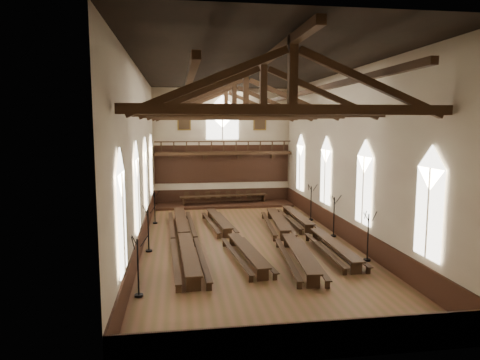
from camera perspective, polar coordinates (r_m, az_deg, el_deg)
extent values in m
plane|color=brown|center=(25.59, 0.76, -8.20)|extent=(26.00, 26.00, 0.00)
plane|color=#BFB390|center=(37.59, -2.36, 4.54)|extent=(12.00, 0.00, 12.00)
plane|color=#BFB390|center=(12.14, 10.51, -1.69)|extent=(12.00, 0.00, 12.00)
plane|color=#BFB390|center=(24.50, -13.23, 2.80)|extent=(0.00, 26.00, 26.00)
plane|color=#BFB390|center=(26.34, 13.80, 3.09)|extent=(0.00, 26.00, 26.00)
plane|color=black|center=(24.84, 0.80, 14.61)|extent=(26.00, 26.00, 0.00)
cube|color=#351A10|center=(38.02, -2.32, -2.10)|extent=(11.90, 0.08, 1.20)
cube|color=#351A10|center=(13.57, 9.98, -20.33)|extent=(11.90, 0.08, 1.20)
cube|color=#351A10|center=(25.22, -12.84, -7.21)|extent=(0.08, 25.90, 1.20)
cube|color=#351A10|center=(27.00, 13.43, -6.26)|extent=(0.08, 25.90, 1.20)
cube|color=white|center=(15.86, -15.44, -5.58)|extent=(0.05, 1.80, 3.60)
cube|color=white|center=(15.56, -15.67, 0.89)|extent=(0.05, 1.80, 1.80)
cylinder|color=#BFB390|center=(15.85, -15.30, -5.58)|extent=(0.08, 0.08, 3.60)
cube|color=white|center=(21.71, -13.51, -2.04)|extent=(0.05, 1.80, 3.60)
cube|color=white|center=(21.50, -13.66, 2.70)|extent=(0.05, 1.80, 1.80)
cylinder|color=#BFB390|center=(21.71, -13.40, -2.04)|extent=(0.08, 0.08, 3.60)
cube|color=white|center=(27.63, -12.41, -0.01)|extent=(0.05, 1.80, 3.60)
cube|color=white|center=(27.46, -12.51, 3.72)|extent=(0.05, 1.80, 1.80)
cylinder|color=#BFB390|center=(27.63, -12.32, -0.01)|extent=(0.08, 0.08, 3.60)
cube|color=white|center=(33.58, -11.69, 1.31)|extent=(0.05, 1.80, 3.60)
cube|color=white|center=(33.44, -11.77, 4.37)|extent=(0.05, 1.80, 1.80)
cylinder|color=#BFB390|center=(33.58, -11.62, 1.31)|extent=(0.08, 0.08, 3.60)
cube|color=white|center=(18.53, 23.85, -4.09)|extent=(0.05, 1.80, 3.60)
cube|color=white|center=(18.27, 24.15, 1.45)|extent=(0.05, 1.80, 1.80)
cylinder|color=#BFB390|center=(18.51, 23.75, -4.10)|extent=(0.08, 0.08, 3.60)
cube|color=white|center=(23.74, 16.17, -1.33)|extent=(0.05, 1.80, 3.60)
cube|color=white|center=(23.54, 16.32, 3.00)|extent=(0.05, 1.80, 1.80)
cylinder|color=#BFB390|center=(23.72, 16.08, -1.34)|extent=(0.08, 0.08, 3.60)
cube|color=white|center=(29.25, 11.32, 0.42)|extent=(0.05, 1.80, 3.60)
cube|color=white|center=(29.09, 11.41, 3.95)|extent=(0.05, 1.80, 1.80)
cylinder|color=#BFB390|center=(29.23, 11.24, 0.42)|extent=(0.08, 0.08, 3.60)
cube|color=white|center=(34.92, 8.03, 1.62)|extent=(0.05, 1.80, 3.60)
cube|color=white|center=(34.79, 8.08, 4.57)|extent=(0.05, 1.80, 1.80)
cylinder|color=#BFB390|center=(34.91, 7.96, 1.62)|extent=(0.08, 0.08, 3.60)
cube|color=white|center=(37.44, -2.36, 7.28)|extent=(2.80, 0.05, 2.40)
cube|color=white|center=(37.46, -2.37, 9.12)|extent=(2.80, 0.05, 2.80)
cylinder|color=#BFB390|center=(37.40, -2.35, 7.28)|extent=(0.10, 0.10, 2.40)
cube|color=black|center=(36.98, -2.25, 3.56)|extent=(11.80, 1.20, 0.20)
cube|color=#351A10|center=(37.64, -2.34, 2.18)|extent=(11.80, 0.10, 3.30)
cube|color=black|center=(36.38, -2.17, 5.15)|extent=(11.60, 0.12, 0.10)
cube|color=black|center=(36.43, -2.16, 3.74)|extent=(11.60, 0.12, 0.10)
cube|color=black|center=(37.19, -9.23, 3.11)|extent=(0.35, 0.40, 0.50)
cube|color=black|center=(37.27, -4.61, 3.19)|extent=(0.35, 0.40, 0.50)
cube|color=black|center=(37.58, -0.03, 3.25)|extent=(0.35, 0.40, 0.50)
cube|color=black|center=(38.12, 4.44, 3.28)|extent=(0.35, 0.40, 0.50)
cube|color=brown|center=(37.25, -7.46, 7.69)|extent=(1.15, 0.06, 1.45)
cube|color=black|center=(37.21, -7.46, 7.69)|extent=(0.95, 0.04, 1.25)
cube|color=brown|center=(37.93, 2.65, 7.74)|extent=(1.15, 0.06, 1.45)
cube|color=black|center=(37.90, 2.66, 7.74)|extent=(0.95, 0.04, 1.25)
cube|color=black|center=(14.86, 6.97, 9.32)|extent=(11.70, 0.35, 0.35)
cube|color=black|center=(14.96, 7.05, 14.30)|extent=(0.30, 0.30, 2.40)
cube|color=black|center=(14.44, -4.36, 12.99)|extent=(5.44, 0.26, 2.40)
cube|color=black|center=(15.92, 17.31, 12.16)|extent=(5.44, 0.26, 2.40)
cube|color=black|center=(19.73, 3.11, 8.88)|extent=(11.70, 0.35, 0.35)
cube|color=black|center=(19.81, 3.14, 12.65)|extent=(0.30, 0.30, 2.40)
cube|color=black|center=(19.41, -5.41, 11.55)|extent=(5.44, 0.26, 2.40)
cube|color=black|center=(20.54, 11.18, 11.21)|extent=(5.44, 0.26, 2.40)
cube|color=black|center=(24.65, 0.79, 8.60)|extent=(11.70, 0.35, 0.35)
cube|color=black|center=(24.71, 0.79, 11.62)|extent=(0.30, 0.30, 2.40)
cube|color=black|center=(24.40, -6.02, 10.69)|extent=(5.44, 0.26, 2.40)
cube|color=black|center=(25.30, 7.36, 10.55)|extent=(5.44, 0.26, 2.40)
cube|color=black|center=(29.60, -0.76, 8.41)|extent=(11.70, 0.35, 0.35)
cube|color=black|center=(29.65, -0.76, 10.92)|extent=(0.30, 0.30, 2.40)
cube|color=black|center=(29.39, -6.42, 10.13)|extent=(5.44, 0.26, 2.40)
cube|color=black|center=(30.14, 4.76, 10.08)|extent=(5.44, 0.26, 2.40)
cube|color=black|center=(34.56, -1.86, 8.27)|extent=(11.70, 0.35, 0.35)
cube|color=black|center=(34.60, -1.87, 10.42)|extent=(0.30, 0.30, 2.40)
cube|color=black|center=(34.38, -6.71, 9.73)|extent=(5.44, 0.26, 2.40)
cube|color=black|center=(35.03, 2.89, 9.72)|extent=(5.44, 0.26, 2.40)
cube|color=black|center=(24.41, -7.18, 11.61)|extent=(0.25, 25.70, 0.25)
cube|color=black|center=(25.46, 8.43, 11.42)|extent=(0.25, 25.70, 0.25)
cube|color=black|center=(24.80, 0.80, 13.92)|extent=(0.30, 25.70, 0.30)
cube|color=black|center=(21.27, -7.30, -9.49)|extent=(0.99, 7.20, 0.08)
cube|color=black|center=(18.33, -7.09, -13.57)|extent=(0.61, 0.11, 0.69)
cube|color=black|center=(24.48, -7.43, -8.16)|extent=(0.61, 0.11, 0.69)
cube|color=black|center=(21.41, -7.28, -10.70)|extent=(0.33, 6.36, 0.08)
cube|color=black|center=(21.33, -9.02, -10.30)|extent=(0.56, 7.19, 0.06)
cube|color=black|center=(18.32, -9.12, -14.11)|extent=(0.23, 0.08, 0.40)
cube|color=black|center=(24.54, -8.92, -8.49)|extent=(0.23, 0.08, 0.40)
cube|color=black|center=(21.40, -5.56, -10.19)|extent=(0.56, 7.19, 0.06)
cube|color=black|center=(18.38, -5.04, -13.96)|extent=(0.23, 0.08, 0.40)
cube|color=black|center=(24.60, -5.93, -8.40)|extent=(0.23, 0.08, 0.40)
cube|color=black|center=(28.43, -7.58, -5.16)|extent=(0.99, 7.20, 0.08)
cube|color=black|center=(25.38, -7.46, -7.59)|extent=(0.61, 0.11, 0.69)
cube|color=black|center=(31.67, -7.65, -4.57)|extent=(0.61, 0.11, 0.69)
cube|color=black|center=(28.54, -7.56, -6.09)|extent=(0.33, 6.36, 0.08)
cube|color=black|center=(28.47, -8.85, -5.78)|extent=(0.56, 7.19, 0.06)
cube|color=black|center=(25.35, -8.91, -7.98)|extent=(0.23, 0.08, 0.40)
cube|color=black|center=(31.73, -8.80, -4.84)|extent=(0.23, 0.08, 0.40)
cube|color=black|center=(28.53, -6.29, -5.71)|extent=(0.56, 7.19, 0.06)
cube|color=black|center=(25.41, -6.01, -7.89)|extent=(0.23, 0.08, 0.40)
cube|color=black|center=(31.78, -6.50, -4.78)|extent=(0.23, 0.08, 0.40)
cube|color=black|center=(21.82, -0.12, -9.24)|extent=(1.23, 6.29, 0.07)
cube|color=black|center=(19.28, 1.10, -12.58)|extent=(0.54, 0.12, 0.60)
cube|color=black|center=(24.60, -1.06, -8.12)|extent=(0.54, 0.12, 0.60)
cube|color=black|center=(21.94, -0.12, -10.27)|extent=(0.61, 5.53, 0.07)
cube|color=black|center=(21.78, -1.56, -9.99)|extent=(0.85, 6.26, 0.05)
cube|color=black|center=(19.16, -0.52, -13.11)|extent=(0.21, 0.08, 0.35)
cube|color=black|center=(24.56, -2.35, -8.46)|extent=(0.21, 0.08, 0.35)
cube|color=black|center=(22.03, 1.30, -9.79)|extent=(0.85, 6.26, 0.05)
cube|color=black|center=(19.43, 2.74, -12.82)|extent=(0.21, 0.08, 0.35)
cube|color=black|center=(24.80, 0.19, -8.29)|extent=(0.21, 0.08, 0.35)
cube|color=black|center=(28.93, -2.21, -5.07)|extent=(1.23, 6.29, 0.07)
cube|color=black|center=(26.29, -1.55, -7.10)|extent=(0.54, 0.12, 0.60)
cube|color=black|center=(31.74, -2.75, -4.57)|extent=(0.54, 0.12, 0.60)
cube|color=black|center=(29.03, -2.21, -5.86)|extent=(0.61, 5.53, 0.07)
cube|color=black|center=(28.89, -3.30, -5.62)|extent=(0.85, 6.26, 0.05)
cube|color=black|center=(26.17, -2.74, -7.46)|extent=(0.21, 0.08, 0.35)
cube|color=black|center=(31.71, -3.75, -4.82)|extent=(0.21, 0.08, 0.35)
cube|color=black|center=(29.10, -1.14, -5.51)|extent=(0.85, 6.26, 0.05)
cube|color=black|center=(26.40, -0.35, -7.32)|extent=(0.21, 0.08, 0.35)
cube|color=black|center=(31.92, -1.78, -4.72)|extent=(0.21, 0.08, 0.35)
cube|color=black|center=(21.61, 8.83, -9.37)|extent=(1.26, 6.77, 0.08)
cube|color=black|center=(19.00, 11.56, -12.97)|extent=(0.58, 0.13, 0.64)
cube|color=black|center=(24.50, 6.71, -8.18)|extent=(0.58, 0.13, 0.64)
cube|color=black|center=(21.74, 8.80, -10.49)|extent=(0.60, 5.95, 0.08)
cube|color=black|center=(21.58, 7.24, -10.14)|extent=(0.86, 6.74, 0.06)
cube|color=black|center=(18.86, 9.79, -13.51)|extent=(0.22, 0.09, 0.38)
cube|color=black|center=(24.49, 5.28, -8.50)|extent=(0.22, 0.09, 0.38)
cube|color=black|center=(21.82, 10.37, -10.00)|extent=(0.86, 6.74, 0.06)
cube|color=black|center=(19.16, 13.37, -13.27)|extent=(0.22, 0.09, 0.38)
cube|color=black|center=(24.69, 8.05, -8.41)|extent=(0.22, 0.09, 0.38)
cube|color=black|center=(28.53, 4.45, -5.17)|extent=(1.26, 6.77, 0.08)
cube|color=black|center=(25.75, 5.94, -7.40)|extent=(0.58, 0.13, 0.64)
cube|color=black|center=(31.50, 3.22, -4.62)|extent=(0.58, 0.13, 0.64)
cube|color=black|center=(28.63, 4.44, -6.03)|extent=(0.60, 5.95, 0.08)
cube|color=black|center=(28.52, 3.25, -5.74)|extent=(0.86, 6.74, 0.06)
cube|color=black|center=(25.65, 4.63, -7.75)|extent=(0.22, 0.09, 0.38)
cube|color=black|center=(31.52, 2.12, -4.86)|extent=(0.22, 0.09, 0.38)
cube|color=black|center=(28.68, 5.63, -5.69)|extent=(0.86, 6.74, 0.06)
cube|color=black|center=(25.84, 7.28, -7.67)|extent=(0.22, 0.09, 0.38)
cube|color=black|center=(31.65, 4.28, -4.82)|extent=(0.22, 0.09, 0.38)
cube|color=black|center=(23.34, 12.55, -8.27)|extent=(0.69, 6.41, 0.07)
cube|color=black|center=(20.90, 15.38, -11.22)|extent=(0.54, 0.08, 0.61)
cube|color=black|center=(26.05, 10.27, -7.34)|extent=(0.54, 0.08, 0.61)
cube|color=black|center=(23.46, 12.52, -9.26)|extent=(0.12, 5.67, 0.07)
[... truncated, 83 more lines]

